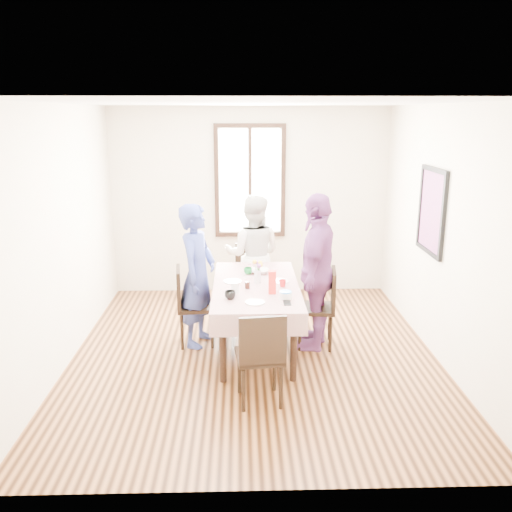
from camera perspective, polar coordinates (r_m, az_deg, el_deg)
name	(u,v)px	position (r m, az deg, el deg)	size (l,w,h in m)	color
ground	(254,354)	(6.11, -0.20, -10.31)	(4.50, 4.50, 0.00)	black
back_wall	(250,202)	(7.87, -0.64, 5.78)	(4.00, 4.00, 0.00)	beige
right_wall	(442,235)	(6.05, 19.09, 2.15)	(4.50, 4.50, 0.00)	beige
window_frame	(250,181)	(7.81, -0.64, 7.93)	(1.02, 0.06, 1.62)	black
window_pane	(250,181)	(7.82, -0.64, 7.94)	(0.90, 0.02, 1.50)	white
art_poster	(432,211)	(6.28, 18.13, 4.54)	(0.04, 0.76, 0.96)	red
dining_table	(256,317)	(6.11, -0.01, -6.46)	(0.82, 1.71, 0.75)	black
tablecloth	(256,285)	(5.98, -0.01, -3.06)	(0.94, 1.83, 0.01)	#56050E
chair_left	(196,306)	(6.25, -6.37, -5.27)	(0.42, 0.42, 0.91)	black
chair_right	(316,308)	(6.19, 6.35, -5.48)	(0.42, 0.42, 0.91)	black
chair_far	(253,279)	(7.19, -0.29, -2.45)	(0.42, 0.42, 0.91)	black
chair_near	(260,356)	(5.00, 0.39, -10.52)	(0.42, 0.42, 0.91)	black
person_left	(197,276)	(6.13, -6.30, -2.07)	(0.60, 0.39, 1.64)	navy
person_far	(253,255)	(7.07, -0.29, 0.11)	(0.77, 0.60, 1.59)	beige
person_right	(315,272)	(6.05, 6.29, -1.65)	(1.04, 0.43, 1.77)	#783C7A
mug_black	(230,295)	(5.50, -2.76, -4.15)	(0.11, 0.11, 0.09)	black
mug_flag	(283,283)	(5.89, 2.83, -2.91)	(0.08, 0.08, 0.08)	red
mug_green	(248,271)	(6.34, -0.86, -1.59)	(0.10, 0.10, 0.08)	#0C7226
serving_bowl	(260,271)	(6.37, 0.41, -1.61)	(0.22, 0.22, 0.05)	white
juice_carton	(272,282)	(5.65, 1.73, -2.79)	(0.08, 0.08, 0.24)	red
butter_tub	(286,295)	(5.53, 3.15, -4.19)	(0.13, 0.13, 0.07)	white
jam_jar	(247,285)	(5.83, -0.92, -3.10)	(0.05, 0.05, 0.08)	black
drinking_glass	(235,287)	(5.70, -2.23, -3.35)	(0.08, 0.08, 0.11)	silver
smartphone	(287,303)	(5.41, 3.32, -4.97)	(0.07, 0.15, 0.01)	black
flower_vase	(258,276)	(6.01, 0.17, -2.18)	(0.07, 0.07, 0.14)	silver
plate_left	(233,281)	(6.06, -2.45, -2.71)	(0.20, 0.20, 0.01)	white
plate_right	(280,281)	(6.07, 2.55, -2.68)	(0.20, 0.20, 0.01)	white
plate_near	(255,302)	(5.41, -0.11, -4.92)	(0.20, 0.20, 0.01)	white
butter_lid	(286,292)	(5.52, 3.15, -3.80)	(0.12, 0.12, 0.01)	blue
flower_bunch	(258,266)	(5.98, 0.17, -1.06)	(0.09, 0.09, 0.10)	yellow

